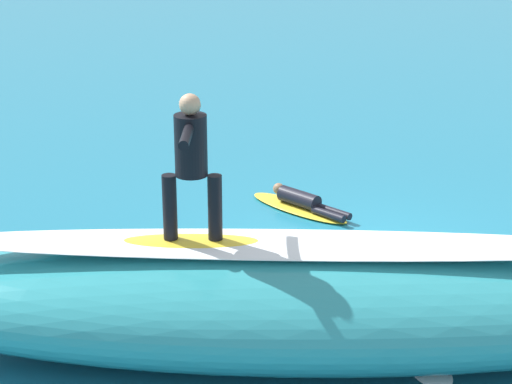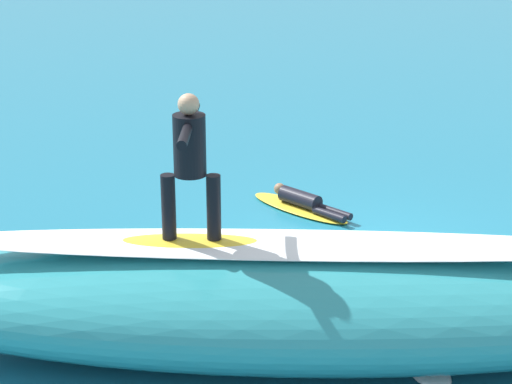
{
  "view_description": "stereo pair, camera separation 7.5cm",
  "coord_description": "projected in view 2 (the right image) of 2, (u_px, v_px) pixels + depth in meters",
  "views": [
    {
      "loc": [
        -2.21,
        12.28,
        5.59
      ],
      "look_at": [
        1.37,
        0.73,
        1.17
      ],
      "focal_mm": 65.01,
      "sensor_mm": 36.0,
      "label": 1
    },
    {
      "loc": [
        -2.28,
        12.26,
        5.59
      ],
      "look_at": [
        1.37,
        0.73,
        1.17
      ],
      "focal_mm": 65.01,
      "sensor_mm": 36.0,
      "label": 2
    }
  ],
  "objects": [
    {
      "name": "ground_plane",
      "position": [
        360.0,
        260.0,
        13.55
      ],
      "size": [
        120.0,
        120.0,
        0.0
      ],
      "primitive_type": "plane",
      "color": "teal"
    },
    {
      "name": "surfboard_riding",
      "position": [
        192.0,
        242.0,
        10.61
      ],
      "size": [
        1.93,
        0.98,
        0.1
      ],
      "primitive_type": "ellipsoid",
      "rotation": [
        0.0,
        0.0,
        0.28
      ],
      "color": "yellow",
      "rests_on": "wave_crest"
    },
    {
      "name": "foam_patch_mid",
      "position": [
        336.0,
        293.0,
        12.41
      ],
      "size": [
        1.26,
        1.21,
        0.1
      ],
      "primitive_type": "ellipsoid",
      "rotation": [
        0.0,
        0.0,
        0.69
      ],
      "color": "white",
      "rests_on": "ground_plane"
    },
    {
      "name": "surfer_riding",
      "position": [
        190.0,
        156.0,
        10.25
      ],
      "size": [
        0.66,
        1.58,
        1.7
      ],
      "rotation": [
        0.0,
        0.0,
        0.28
      ],
      "color": "black",
      "rests_on": "surfboard_riding"
    },
    {
      "name": "surfer_paddling",
      "position": [
        305.0,
        201.0,
        15.32
      ],
      "size": [
        1.48,
        0.89,
        0.28
      ],
      "rotation": [
        0.0,
        0.0,
        -0.47
      ],
      "color": "black",
      "rests_on": "surfboard_paddling"
    },
    {
      "name": "wave_crest",
      "position": [
        286.0,
        301.0,
        10.82
      ],
      "size": [
        10.22,
        5.13,
        1.35
      ],
      "primitive_type": "ellipsoid",
      "rotation": [
        0.0,
        0.0,
        0.27
      ],
      "color": "teal",
      "rests_on": "ground_plane"
    },
    {
      "name": "wave_foam_lip",
      "position": [
        287.0,
        245.0,
        10.58
      ],
      "size": [
        8.34,
        3.11,
        0.08
      ],
      "primitive_type": "ellipsoid",
      "rotation": [
        0.0,
        0.0,
        0.27
      ],
      "color": "white",
      "rests_on": "wave_crest"
    },
    {
      "name": "surfboard_paddling",
      "position": [
        300.0,
        208.0,
        15.45
      ],
      "size": [
        2.05,
        1.41,
        0.07
      ],
      "primitive_type": "ellipsoid",
      "rotation": [
        0.0,
        0.0,
        -0.47
      ],
      "color": "yellow",
      "rests_on": "ground_plane"
    },
    {
      "name": "foam_patch_near",
      "position": [
        430.0,
        374.0,
        10.47
      ],
      "size": [
        0.72,
        0.77,
        0.12
      ],
      "primitive_type": "ellipsoid",
      "rotation": [
        0.0,
        0.0,
        2.2
      ],
      "color": "white",
      "rests_on": "ground_plane"
    }
  ]
}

